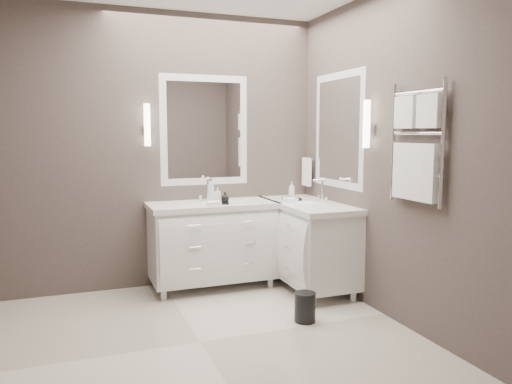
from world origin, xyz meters
name	(u,v)px	position (x,y,z in m)	size (l,w,h in m)	color
floor	(200,343)	(0.00, 0.00, -0.01)	(3.20, 3.00, 0.01)	beige
wall_back	(160,151)	(0.00, 1.50, 1.35)	(3.20, 0.01, 2.70)	#483D39
wall_front	(284,176)	(0.00, -1.50, 1.35)	(3.20, 0.01, 2.70)	#483D39
wall_right	(389,155)	(1.60, 0.00, 1.35)	(0.01, 3.00, 2.70)	#483D39
vanity_back	(213,239)	(0.45, 1.23, 0.49)	(1.24, 0.59, 0.97)	white
vanity_right	(308,239)	(1.33, 0.90, 0.49)	(0.59, 1.24, 0.97)	white
mirror_back	(205,130)	(0.45, 1.49, 1.55)	(0.90, 0.02, 1.10)	white
mirror_right	(338,130)	(1.59, 0.80, 1.55)	(0.02, 0.90, 1.10)	white
sconce_back	(147,126)	(-0.13, 1.43, 1.59)	(0.06, 0.06, 0.40)	white
sconce_right	(367,125)	(1.53, 0.22, 1.59)	(0.06, 0.06, 0.40)	white
towel_bar_corner	(307,171)	(1.54, 1.36, 1.12)	(0.03, 0.22, 0.30)	white
towel_ladder	(416,151)	(1.55, -0.40, 1.39)	(0.06, 0.58, 0.90)	white
waste_bin	(305,307)	(0.90, 0.09, 0.12)	(0.17, 0.17, 0.24)	black
amenity_tray_back	(221,203)	(0.50, 1.11, 0.86)	(0.14, 0.11, 0.02)	black
amenity_tray_right	(292,199)	(1.25, 1.11, 0.86)	(0.13, 0.17, 0.03)	black
water_bottle	(211,193)	(0.44, 1.23, 0.94)	(0.06, 0.06, 0.18)	silver
soap_bottle_a	(218,194)	(0.47, 1.13, 0.94)	(0.06, 0.06, 0.14)	white
soap_bottle_b	(225,197)	(0.53, 1.08, 0.92)	(0.08, 0.08, 0.10)	black
soap_bottle_c	(292,190)	(1.25, 1.11, 0.96)	(0.06, 0.06, 0.16)	white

